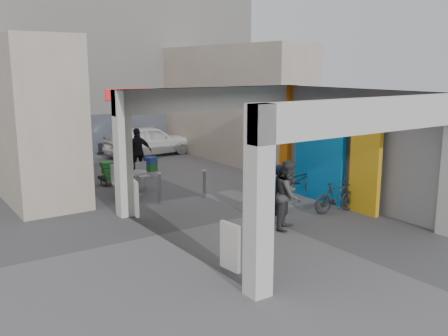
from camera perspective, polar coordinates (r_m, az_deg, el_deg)
ground at (r=14.14m, az=3.40°, el=-5.40°), size 90.00×90.00×0.00m
arcade_canopy at (r=13.36m, az=7.52°, el=3.65°), size 6.40×6.45×6.40m
far_building at (r=26.03m, az=-16.02°, el=10.84°), size 18.00×4.08×8.00m
plaza_bldg_left at (r=18.64m, az=-22.54°, el=5.70°), size 2.00×9.00×5.00m
plaza_bldg_right at (r=22.29m, az=0.84°, el=7.40°), size 2.00×9.00×5.00m
bollard_left at (r=15.28m, az=-7.38°, el=-2.34°), size 0.09×0.09×0.95m
bollard_center at (r=15.84m, az=-2.27°, el=-1.86°), size 0.09×0.09×0.89m
bollard_right at (r=16.67m, az=2.66°, el=-1.25°), size 0.09×0.09×0.86m
advert_board_near at (r=10.32m, az=0.72°, el=-8.93°), size 0.15×0.56×1.00m
advert_board_far at (r=14.19m, az=-10.10°, el=-3.38°), size 0.19×0.55×1.00m
cafe_set at (r=16.63m, az=-10.86°, el=-1.81°), size 1.55×1.25×0.94m
produce_stand at (r=18.15m, az=-12.14°, el=-0.80°), size 1.21×0.65×0.80m
crate_stack at (r=20.18m, az=-8.38°, el=0.47°), size 0.55×0.50×0.56m
border_collie at (r=14.39m, az=6.75°, el=-4.18°), size 0.22×0.43×0.59m
man_with_dog at (r=13.18m, az=6.12°, el=-3.06°), size 0.61×0.42×1.61m
man_back_turned at (r=12.86m, az=7.42°, el=-3.05°), size 1.10×1.04×1.79m
man_elderly at (r=15.68m, az=5.01°, el=-0.44°), size 0.88×0.60×1.74m
man_crates at (r=19.21m, az=-9.82°, el=1.81°), size 1.12×0.57×1.84m
bicycle_front at (r=16.05m, az=8.13°, el=-1.43°), size 2.18×1.52×1.09m
bicycle_rear at (r=14.62m, az=12.72°, el=-3.29°), size 1.52×0.65×0.89m
white_van at (r=23.64m, az=-8.59°, el=3.15°), size 4.29×1.98×1.42m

